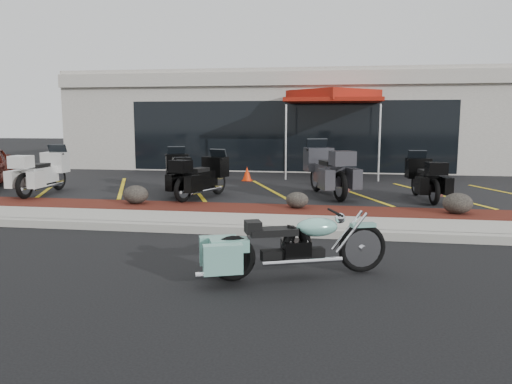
% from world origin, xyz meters
% --- Properties ---
extents(ground, '(90.00, 90.00, 0.00)m').
position_xyz_m(ground, '(0.00, 0.00, 0.00)').
color(ground, black).
rests_on(ground, ground).
extents(curb, '(24.00, 0.25, 0.15)m').
position_xyz_m(curb, '(0.00, 0.90, 0.07)').
color(curb, gray).
rests_on(curb, ground).
extents(sidewalk, '(24.00, 1.20, 0.15)m').
position_xyz_m(sidewalk, '(0.00, 1.60, 0.07)').
color(sidewalk, gray).
rests_on(sidewalk, ground).
extents(mulch_bed, '(24.00, 1.20, 0.16)m').
position_xyz_m(mulch_bed, '(0.00, 2.80, 0.08)').
color(mulch_bed, '#3D140D').
rests_on(mulch_bed, ground).
extents(upper_lot, '(26.00, 9.60, 0.15)m').
position_xyz_m(upper_lot, '(0.00, 8.20, 0.07)').
color(upper_lot, black).
rests_on(upper_lot, ground).
extents(dealership_building, '(18.00, 8.16, 4.00)m').
position_xyz_m(dealership_building, '(0.00, 14.47, 2.01)').
color(dealership_building, '#9B968C').
rests_on(dealership_building, ground).
extents(boulder_left, '(0.60, 0.50, 0.43)m').
position_xyz_m(boulder_left, '(-2.88, 2.95, 0.37)').
color(boulder_left, black).
rests_on(boulder_left, mulch_bed).
extents(boulder_mid, '(0.51, 0.42, 0.36)m').
position_xyz_m(boulder_mid, '(0.91, 2.95, 0.34)').
color(boulder_mid, black).
rests_on(boulder_mid, mulch_bed).
extents(boulder_right, '(0.61, 0.51, 0.44)m').
position_xyz_m(boulder_right, '(4.27, 2.80, 0.38)').
color(boulder_right, black).
rests_on(boulder_right, mulch_bed).
extents(hero_cruiser, '(2.63, 1.51, 0.90)m').
position_xyz_m(hero_cruiser, '(2.12, -1.16, 0.45)').
color(hero_cruiser, '#78BBAC').
rests_on(hero_cruiser, ground).
extents(touring_white, '(0.88, 2.22, 1.29)m').
position_xyz_m(touring_white, '(-5.92, 4.82, 0.79)').
color(touring_white, silver).
rests_on(touring_white, upper_lot).
extents(touring_black_front, '(1.56, 2.26, 1.23)m').
position_xyz_m(touring_black_front, '(-2.66, 5.38, 0.76)').
color(touring_black_front, black).
rests_on(touring_black_front, upper_lot).
extents(touring_black_mid, '(1.47, 2.22, 1.20)m').
position_xyz_m(touring_black_mid, '(-1.32, 4.75, 0.75)').
color(touring_black_mid, black).
rests_on(touring_black_mid, upper_lot).
extents(touring_grey, '(1.77, 2.68, 1.46)m').
position_xyz_m(touring_grey, '(1.22, 5.68, 0.88)').
color(touring_grey, '#323238').
rests_on(touring_grey, upper_lot).
extents(touring_black_rear, '(1.02, 2.12, 1.19)m').
position_xyz_m(touring_black_rear, '(3.81, 5.32, 0.74)').
color(touring_black_rear, black).
rests_on(touring_black_rear, upper_lot).
extents(traffic_cone, '(0.34, 0.34, 0.45)m').
position_xyz_m(traffic_cone, '(-1.09, 7.79, 0.38)').
color(traffic_cone, red).
rests_on(traffic_cone, upper_lot).
extents(popup_canopy, '(4.04, 4.04, 2.98)m').
position_xyz_m(popup_canopy, '(1.61, 9.80, 2.86)').
color(popup_canopy, silver).
rests_on(popup_canopy, upper_lot).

